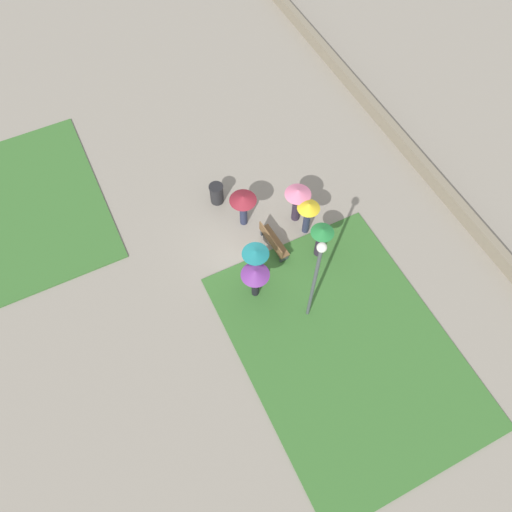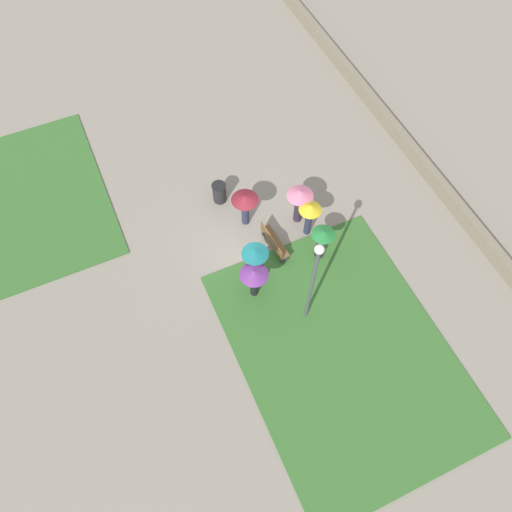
{
  "view_description": "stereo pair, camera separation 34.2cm",
  "coord_description": "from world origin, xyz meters",
  "px_view_note": "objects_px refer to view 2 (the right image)",
  "views": [
    {
      "loc": [
        -9.86,
        4.48,
        17.43
      ],
      "look_at": [
        -1.11,
        0.17,
        0.78
      ],
      "focal_mm": 35.0,
      "sensor_mm": 36.0,
      "label": 1
    },
    {
      "loc": [
        -10.0,
        4.17,
        17.43
      ],
      "look_at": [
        -1.11,
        0.17,
        0.78
      ],
      "focal_mm": 35.0,
      "sensor_mm": 36.0,
      "label": 2
    }
  ],
  "objects_px": {
    "crowd_person_pink": "(300,199)",
    "crowd_person_maroon": "(245,203)",
    "lamp_post": "(314,276)",
    "crowd_person_purple": "(254,276)",
    "crowd_person_yellow": "(310,213)",
    "crowd_person_green": "(322,240)",
    "crowd_person_teal": "(255,259)",
    "park_bench": "(274,242)",
    "trash_bin": "(219,193)"
  },
  "relations": [
    {
      "from": "crowd_person_teal",
      "to": "crowd_person_yellow",
      "type": "height_order",
      "value": "crowd_person_teal"
    },
    {
      "from": "park_bench",
      "to": "crowd_person_green",
      "type": "xyz_separation_m",
      "value": [
        -1.07,
        -1.53,
        0.67
      ]
    },
    {
      "from": "lamp_post",
      "to": "crowd_person_green",
      "type": "height_order",
      "value": "lamp_post"
    },
    {
      "from": "crowd_person_pink",
      "to": "crowd_person_yellow",
      "type": "height_order",
      "value": "crowd_person_pink"
    },
    {
      "from": "park_bench",
      "to": "crowd_person_green",
      "type": "height_order",
      "value": "crowd_person_green"
    },
    {
      "from": "crowd_person_maroon",
      "to": "crowd_person_teal",
      "type": "bearing_deg",
      "value": 11.06
    },
    {
      "from": "lamp_post",
      "to": "crowd_person_teal",
      "type": "relative_size",
      "value": 2.66
    },
    {
      "from": "crowd_person_teal",
      "to": "crowd_person_maroon",
      "type": "xyz_separation_m",
      "value": [
        2.49,
        -0.68,
        0.09
      ]
    },
    {
      "from": "crowd_person_pink",
      "to": "crowd_person_green",
      "type": "distance_m",
      "value": 1.98
    },
    {
      "from": "crowd_person_yellow",
      "to": "lamp_post",
      "type": "bearing_deg",
      "value": 150.33
    },
    {
      "from": "trash_bin",
      "to": "crowd_person_pink",
      "type": "distance_m",
      "value": 3.57
    },
    {
      "from": "trash_bin",
      "to": "crowd_person_teal",
      "type": "height_order",
      "value": "crowd_person_teal"
    },
    {
      "from": "crowd_person_green",
      "to": "crowd_person_maroon",
      "type": "relative_size",
      "value": 0.99
    },
    {
      "from": "park_bench",
      "to": "crowd_person_teal",
      "type": "distance_m",
      "value": 1.66
    },
    {
      "from": "park_bench",
      "to": "lamp_post",
      "type": "relative_size",
      "value": 0.35
    },
    {
      "from": "crowd_person_green",
      "to": "trash_bin",
      "type": "bearing_deg",
      "value": 169.18
    },
    {
      "from": "crowd_person_green",
      "to": "crowd_person_maroon",
      "type": "bearing_deg",
      "value": 174.75
    },
    {
      "from": "crowd_person_yellow",
      "to": "crowd_person_maroon",
      "type": "distance_m",
      "value": 2.6
    },
    {
      "from": "crowd_person_teal",
      "to": "crowd_person_yellow",
      "type": "bearing_deg",
      "value": -58.79
    },
    {
      "from": "lamp_post",
      "to": "crowd_person_maroon",
      "type": "distance_m",
      "value": 5.18
    },
    {
      "from": "park_bench",
      "to": "trash_bin",
      "type": "xyz_separation_m",
      "value": [
        3.18,
        1.06,
        0.02
      ]
    },
    {
      "from": "crowd_person_purple",
      "to": "crowd_person_maroon",
      "type": "bearing_deg",
      "value": -62.92
    },
    {
      "from": "crowd_person_teal",
      "to": "trash_bin",
      "type": "bearing_deg",
      "value": 9.93
    },
    {
      "from": "crowd_person_purple",
      "to": "crowd_person_teal",
      "type": "bearing_deg",
      "value": -71.82
    },
    {
      "from": "park_bench",
      "to": "crowd_person_purple",
      "type": "bearing_deg",
      "value": 131.03
    },
    {
      "from": "lamp_post",
      "to": "trash_bin",
      "type": "xyz_separation_m",
      "value": [
        6.38,
        0.9,
        -2.66
      ]
    },
    {
      "from": "crowd_person_yellow",
      "to": "crowd_person_maroon",
      "type": "bearing_deg",
      "value": 52.71
    },
    {
      "from": "lamp_post",
      "to": "crowd_person_teal",
      "type": "height_order",
      "value": "lamp_post"
    },
    {
      "from": "crowd_person_maroon",
      "to": "trash_bin",
      "type": "bearing_deg",
      "value": -134.24
    },
    {
      "from": "crowd_person_pink",
      "to": "crowd_person_purple",
      "type": "height_order",
      "value": "crowd_person_pink"
    },
    {
      "from": "trash_bin",
      "to": "crowd_person_maroon",
      "type": "relative_size",
      "value": 0.55
    },
    {
      "from": "crowd_person_teal",
      "to": "crowd_person_purple",
      "type": "xyz_separation_m",
      "value": [
        -0.72,
        0.36,
        0.15
      ]
    },
    {
      "from": "crowd_person_green",
      "to": "crowd_person_purple",
      "type": "bearing_deg",
      "value": -123.11
    },
    {
      "from": "crowd_person_yellow",
      "to": "crowd_person_teal",
      "type": "bearing_deg",
      "value": 107.52
    },
    {
      "from": "trash_bin",
      "to": "crowd_person_purple",
      "type": "bearing_deg",
      "value": 173.99
    },
    {
      "from": "crowd_person_pink",
      "to": "crowd_person_yellow",
      "type": "bearing_deg",
      "value": 23.0
    },
    {
      "from": "lamp_post",
      "to": "crowd_person_purple",
      "type": "height_order",
      "value": "lamp_post"
    },
    {
      "from": "crowd_person_teal",
      "to": "crowd_person_pink",
      "type": "bearing_deg",
      "value": -45.77
    },
    {
      "from": "lamp_post",
      "to": "crowd_person_pink",
      "type": "bearing_deg",
      "value": -22.53
    },
    {
      "from": "crowd_person_teal",
      "to": "crowd_person_purple",
      "type": "relative_size",
      "value": 1.03
    },
    {
      "from": "crowd_person_pink",
      "to": "crowd_person_maroon",
      "type": "distance_m",
      "value": 2.19
    },
    {
      "from": "crowd_person_yellow",
      "to": "crowd_person_maroon",
      "type": "relative_size",
      "value": 1.04
    },
    {
      "from": "crowd_person_pink",
      "to": "crowd_person_yellow",
      "type": "xyz_separation_m",
      "value": [
        -0.75,
        -0.07,
        0.02
      ]
    },
    {
      "from": "trash_bin",
      "to": "crowd_person_yellow",
      "type": "relative_size",
      "value": 0.52
    },
    {
      "from": "park_bench",
      "to": "crowd_person_teal",
      "type": "relative_size",
      "value": 0.92
    },
    {
      "from": "park_bench",
      "to": "crowd_person_yellow",
      "type": "height_order",
      "value": "crowd_person_yellow"
    },
    {
      "from": "trash_bin",
      "to": "crowd_person_pink",
      "type": "bearing_deg",
      "value": -131.39
    },
    {
      "from": "lamp_post",
      "to": "crowd_person_purple",
      "type": "relative_size",
      "value": 2.75
    },
    {
      "from": "park_bench",
      "to": "crowd_person_green",
      "type": "relative_size",
      "value": 0.98
    },
    {
      "from": "crowd_person_purple",
      "to": "crowd_person_pink",
      "type": "bearing_deg",
      "value": -96.59
    }
  ]
}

